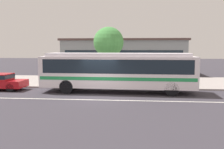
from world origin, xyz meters
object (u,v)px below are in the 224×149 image
Objects in this scene: pedestrian_walking_along_curb at (66,75)px; transit_bus at (118,70)px; pedestrian_waiting_near_sign at (141,75)px; street_tree_near_stop at (109,42)px; bus_stop_sign at (166,66)px.

transit_bus is at bearing -22.53° from pedestrian_walking_along_curb.
pedestrian_waiting_near_sign is 0.33× the size of street_tree_near_stop.
pedestrian_walking_along_curb is 0.33× the size of street_tree_near_stop.
street_tree_near_stop is (-2.86, 1.92, 2.70)m from pedestrian_waiting_near_sign.
street_tree_near_stop is at bearing 105.90° from transit_bus.
transit_bus is 6.87× the size of pedestrian_waiting_near_sign.
pedestrian_walking_along_curb is (-6.15, -0.16, 0.01)m from pedestrian_waiting_near_sign.
bus_stop_sign is (8.14, 0.10, 0.74)m from pedestrian_walking_along_curb.
pedestrian_walking_along_curb is at bearing -179.27° from bus_stop_sign.
pedestrian_waiting_near_sign is at bearing -33.93° from street_tree_near_stop.
pedestrian_waiting_near_sign is 0.61× the size of bus_stop_sign.
transit_bus is 4.57m from street_tree_near_stop.
pedestrian_walking_along_curb is (-4.41, 1.83, -0.60)m from transit_bus.
bus_stop_sign is 0.53× the size of street_tree_near_stop.
transit_bus reaches higher than bus_stop_sign.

